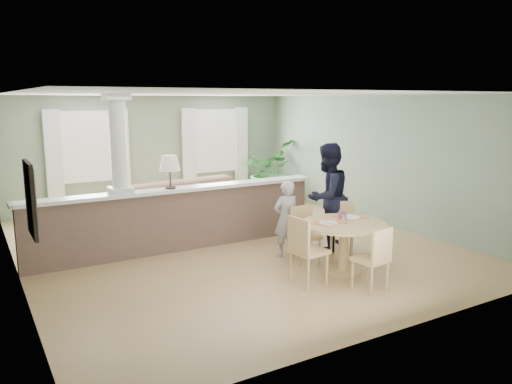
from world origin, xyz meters
TOP-DOWN VIEW (x-y plane):
  - ground at (0.00, 0.00)m, footprint 8.00×8.00m
  - room_shell at (-0.03, 0.63)m, footprint 7.02×8.02m
  - pony_wall at (-0.99, 0.20)m, footprint 5.32×0.38m
  - sofa at (-0.21, 1.39)m, footprint 3.46×1.78m
  - houseplant at (2.70, 3.09)m, footprint 1.86×1.87m
  - dining_table at (0.81, -2.14)m, footprint 1.29×1.29m
  - chair_far_boy at (0.61, -1.40)m, footprint 0.47×0.47m
  - chair_far_man at (1.33, -1.49)m, footprint 0.58×0.58m
  - chair_near at (0.66, -2.97)m, footprint 0.46×0.46m
  - chair_side at (-0.00, -2.28)m, footprint 0.50×0.50m
  - child_person at (0.52, -1.02)m, footprint 0.48×0.33m
  - man_person at (1.33, -1.08)m, footprint 1.06×0.91m

SIDE VIEW (x-z plane):
  - ground at x=0.00m, z-range 0.00..0.00m
  - sofa at x=-0.21m, z-range 0.00..0.96m
  - chair_far_boy at x=0.61m, z-range 0.05..0.95m
  - chair_near at x=0.66m, z-range 0.05..0.96m
  - chair_far_man at x=1.33m, z-range 0.05..0.97m
  - chair_side at x=0.00m, z-range 0.05..1.05m
  - dining_table at x=0.81m, z-range 0.18..1.06m
  - child_person at x=0.52m, z-range 0.00..1.28m
  - pony_wall at x=-0.99m, z-range -0.64..2.06m
  - houseplant at x=2.70m, z-range 0.00..1.57m
  - man_person at x=1.33m, z-range 0.00..1.88m
  - room_shell at x=-0.03m, z-range 0.46..3.17m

